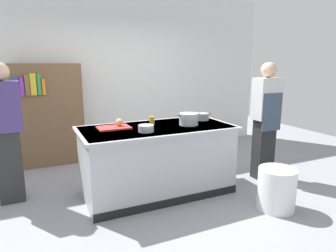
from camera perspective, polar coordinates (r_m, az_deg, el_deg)
The scene contains 13 objects.
ground_plane at distance 4.12m, azimuth -2.03°, elevation -12.50°, with size 10.00×10.00×0.00m, color gray.
back_wall at distance 5.74m, azimuth -10.47°, elevation 9.77°, with size 6.40×0.12×3.00m, color white.
counter_island at distance 3.95m, azimuth -2.08°, elevation -6.35°, with size 1.98×0.98×0.90m.
cutting_board at distance 3.80m, azimuth -10.37°, elevation -0.30°, with size 0.40×0.28×0.02m, color red.
onion at distance 3.83m, azimuth -9.35°, elevation 0.72°, with size 0.10×0.10×0.10m, color tan.
stock_pot at distance 3.95m, azimuth 3.99°, elevation 1.33°, with size 0.32×0.25×0.16m.
sauce_pan at distance 4.30m, azimuth 6.63°, elevation 1.80°, with size 0.25×0.19×0.10m.
mixing_bowl at distance 3.56m, azimuth -4.23°, elevation -0.46°, with size 0.19×0.19×0.08m, color #B7BABF.
juice_cup at distance 4.02m, azimuth -3.09°, elevation 1.14°, with size 0.07×0.07×0.10m, color yellow.
trash_bin at distance 3.81m, azimuth 20.11°, elevation -11.27°, with size 0.44×0.44×0.50m, color white.
person_chef at distance 4.57m, azimuth 18.21°, elevation 1.42°, with size 0.38×0.25×1.72m.
person_guest at distance 4.07m, azimuth -28.67°, elevation -0.77°, with size 0.38×0.24×1.72m.
bookshelf at distance 5.33m, azimuth -21.94°, elevation 1.93°, with size 1.10×0.31×1.70m.
Camera 1 is at (-1.45, -3.45, 1.71)m, focal length 31.75 mm.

